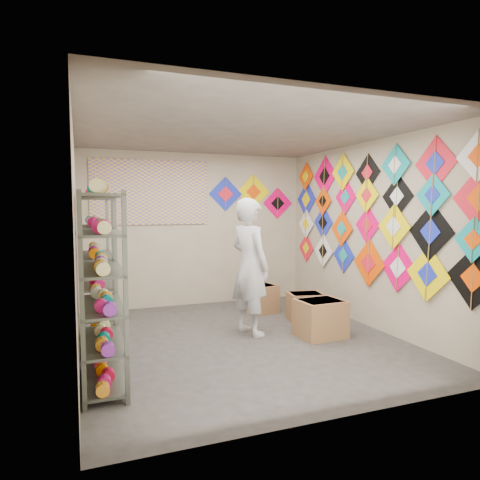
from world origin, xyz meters
name	(u,v)px	position (x,y,z in m)	size (l,w,h in m)	color
ground	(241,340)	(0.00, 0.00, 0.00)	(4.50, 4.50, 0.00)	#34312D
room_walls	(241,215)	(0.00, 0.00, 1.64)	(4.50, 4.50, 4.50)	tan
shelf_rack_front	(101,290)	(-1.78, -0.85, 0.95)	(0.40, 1.10, 1.90)	#4C5147
shelf_rack_back	(96,271)	(-1.78, 0.45, 0.95)	(0.40, 1.10, 1.90)	#4C5147
string_spools	(98,271)	(-1.78, -0.20, 1.05)	(0.12, 2.36, 0.12)	#F71A76
kite_wall_display	(372,216)	(1.98, -0.09, 1.62)	(0.06, 4.35, 2.05)	black
back_wall_kites	(252,196)	(1.07, 2.24, 1.95)	(1.67, 0.02, 0.84)	#1B2BC4
poster	(151,192)	(-0.80, 2.23, 2.00)	(2.00, 0.01, 1.10)	purple
shopkeeper	(250,267)	(0.21, 0.22, 0.94)	(0.63, 0.79, 1.87)	silver
carton_a	(320,318)	(1.05, -0.25, 0.25)	(0.60, 0.50, 0.50)	olive
carton_b	(305,307)	(1.28, 0.56, 0.21)	(0.52, 0.42, 0.42)	olive
carton_c	(259,298)	(0.82, 1.31, 0.23)	(0.48, 0.52, 0.46)	olive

